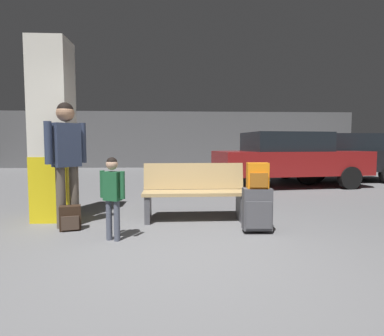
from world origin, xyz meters
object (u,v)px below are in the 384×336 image
Objects in this scene: bench at (194,192)px; backpack_dark_floor at (70,218)px; child at (112,189)px; adult at (66,151)px; structural_pillar at (53,132)px; suitcase at (257,209)px; backpack_bright at (258,176)px; parked_car_near at (288,158)px; parked_car_side at (336,156)px.

backpack_dark_floor is (-1.76, -0.50, -0.28)m from bench.
child is 0.58× the size of adult.
structural_pillar reaches higher than suitcase.
suitcase is 1.78× the size of backpack_bright.
suitcase is at bearing -114.31° from parked_car_near.
adult reaches higher than parked_car_side.
bench is 1.11m from suitcase.
adult reaches higher than backpack_bright.
parked_car_side is at bearing 55.00° from suitcase.
adult is at bearing -170.58° from bench.
structural_pillar is 8.19× the size of backpack_bright.
child is at bearing -129.26° from parked_car_near.
parked_car_near is (2.07, 4.58, 0.03)m from backpack_bright.
adult is (0.35, -0.47, -0.28)m from structural_pillar.
adult reaches higher than child.
parked_car_near is (4.71, 4.12, -0.29)m from adult.
structural_pillar reaches higher than backpack_bright.
parked_car_near reaches higher than suitcase.
structural_pillar is 1.78m from child.
suitcase is 0.14× the size of parked_car_near.
structural_pillar is at bearing 133.95° from child.
structural_pillar is at bearing 162.72° from suitcase.
backpack_bright is (0.80, -0.77, 0.33)m from bench.
parked_car_side is (6.59, 5.50, 0.64)m from backpack_dark_floor.
parked_car_side is (5.91, 6.01, 0.17)m from child.
child is 0.25× the size of parked_car_side.
backpack_bright is at bearing -43.98° from bench.
parked_car_near reaches higher than backpack_dark_floor.
suitcase is at bearing 62.34° from backpack_bright.
structural_pillar is 0.66× the size of parked_car_side.
child is at bearing -134.53° from parked_car_side.
bench is 1.15m from backpack_bright.
child is 0.97m from backpack_dark_floor.
suitcase is at bearing -125.00° from parked_car_side.
structural_pillar is 3.31m from suitcase.
parked_car_side is at bearing 34.53° from structural_pillar.
structural_pillar is 0.65m from adult.
suitcase is 1.91m from child.
adult reaches higher than suitcase.
backpack_bright is 1.89m from child.
suitcase is at bearing 7.20° from child.
structural_pillar is 1.45m from backpack_dark_floor.
structural_pillar is 8.56m from parked_car_side.
backpack_bright is 5.03m from parked_car_near.
backpack_dark_floor is at bearing -136.98° from parked_car_near.
suitcase is 5.05m from parked_car_near.
bench is 0.38× the size of parked_car_side.
bench is 1.55× the size of child.
bench is 1.98m from adult.
backpack_bright is at bearing -9.90° from adult.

